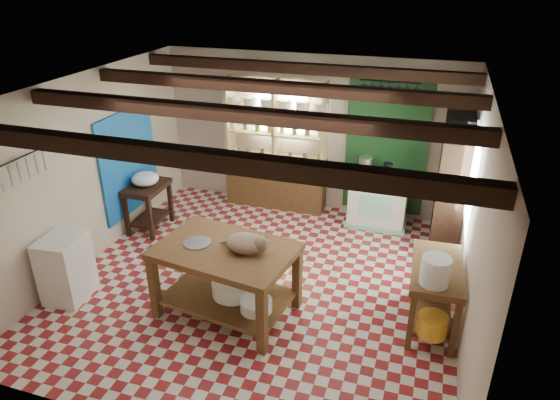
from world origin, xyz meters
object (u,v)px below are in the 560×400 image
(right_counter, at_px, (433,296))
(stove, at_px, (378,199))
(work_table, at_px, (227,280))
(white_cabinet, at_px, (66,268))
(prep_table, at_px, (149,207))
(cat, at_px, (246,243))

(right_counter, bearing_deg, stove, 110.08)
(work_table, bearing_deg, stove, 71.71)
(white_cabinet, bearing_deg, right_counter, 6.06)
(work_table, height_order, white_cabinet, work_table)
(stove, bearing_deg, prep_table, -159.33)
(prep_table, height_order, white_cabinet, white_cabinet)
(work_table, relative_size, cat, 3.42)
(right_counter, bearing_deg, prep_table, 164.37)
(right_counter, height_order, cat, cat)
(prep_table, relative_size, white_cabinet, 0.89)
(work_table, xyz_separation_m, prep_table, (-2.01, 1.57, -0.07))
(white_cabinet, distance_m, cat, 2.39)
(work_table, distance_m, right_counter, 2.42)
(white_cabinet, bearing_deg, cat, 3.94)
(stove, relative_size, white_cabinet, 1.07)
(prep_table, relative_size, right_counter, 0.68)
(prep_table, height_order, cat, cat)
(stove, relative_size, cat, 1.97)
(work_table, distance_m, cat, 0.61)
(right_counter, distance_m, cat, 2.25)
(stove, height_order, prep_table, stove)
(stove, xyz_separation_m, prep_table, (-3.43, -1.28, -0.06))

